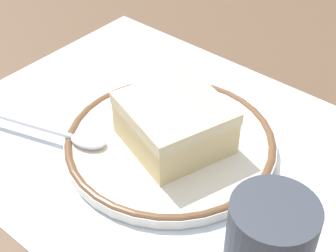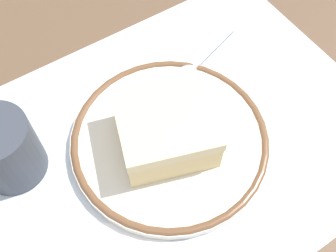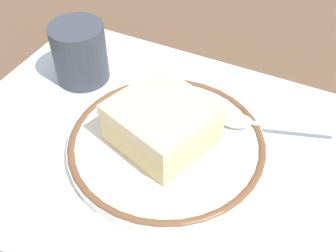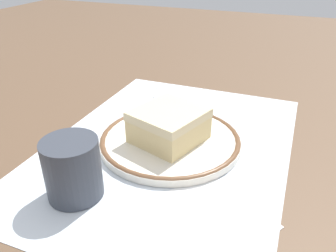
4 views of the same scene
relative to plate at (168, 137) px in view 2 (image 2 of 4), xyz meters
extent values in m
plane|color=brown|center=(0.01, 0.00, -0.01)|extent=(2.40, 2.40, 0.00)
cube|color=silver|center=(0.01, 0.00, -0.01)|extent=(0.49, 0.36, 0.00)
cylinder|color=silver|center=(0.00, 0.00, 0.00)|extent=(0.22, 0.22, 0.01)
torus|color=brown|center=(0.00, 0.00, 0.00)|extent=(0.22, 0.22, 0.01)
cube|color=beige|center=(0.01, 0.00, 0.02)|extent=(0.12, 0.12, 0.04)
cube|color=beige|center=(0.01, 0.00, 0.05)|extent=(0.12, 0.12, 0.01)
ellipsoid|color=silver|center=(-0.06, -0.06, 0.01)|extent=(0.04, 0.04, 0.01)
cylinder|color=silver|center=(-0.12, -0.08, 0.01)|extent=(0.10, 0.04, 0.01)
cylinder|color=#383D47|center=(0.16, -0.06, 0.03)|extent=(0.07, 0.07, 0.08)
cylinder|color=brown|center=(0.16, -0.06, 0.01)|extent=(0.06, 0.06, 0.04)
camera|label=1|loc=(0.26, -0.30, 0.35)|focal=54.80mm
camera|label=2|loc=(0.12, 0.19, 0.40)|focal=43.80mm
camera|label=3|loc=(-0.14, 0.28, 0.34)|focal=44.36mm
camera|label=4|loc=(0.42, 0.17, 0.27)|focal=36.19mm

